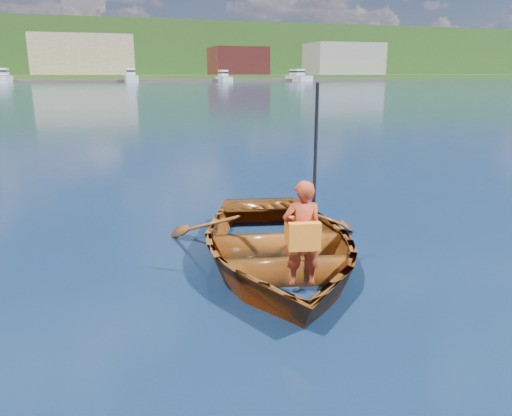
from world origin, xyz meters
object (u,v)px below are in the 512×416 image
dock (135,81)px  marina_yachts (77,77)px  rowboat (276,244)px  child_paddler (303,233)px

dock → marina_yachts: 16.50m
rowboat → dock: size_ratio=0.03×
child_paddler → dock: (9.31, 149.24, -0.30)m
child_paddler → dock: 149.53m
dock → marina_yachts: size_ratio=1.13×
rowboat → child_paddler: size_ratio=2.09×
rowboat → dock: (9.28, 148.33, 0.13)m
marina_yachts → child_paddler: bearing=-87.4°
rowboat → marina_yachts: 143.81m
child_paddler → marina_yachts: bearing=92.6°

